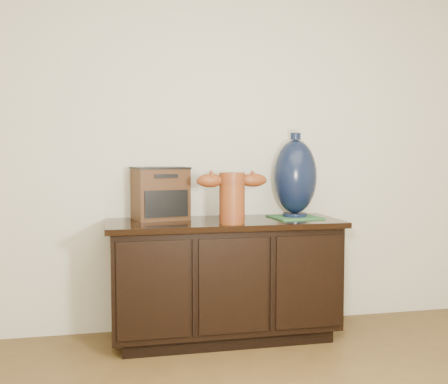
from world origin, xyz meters
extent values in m
plane|color=beige|center=(0.00, 2.50, 1.30)|extent=(4.50, 0.00, 4.50)
cube|color=black|center=(0.00, 2.23, 0.04)|extent=(1.29, 0.45, 0.08)
cube|color=black|center=(0.00, 2.23, 0.40)|extent=(1.40, 0.50, 0.64)
cube|color=black|center=(0.00, 2.23, 0.74)|extent=(1.46, 0.56, 0.03)
cube|color=black|center=(-0.47, 1.97, 0.40)|extent=(0.41, 0.01, 0.56)
cube|color=black|center=(0.00, 1.97, 0.40)|extent=(0.41, 0.01, 0.56)
cube|color=black|center=(0.47, 1.97, 0.40)|extent=(0.41, 0.01, 0.56)
cylinder|color=brown|center=(0.01, 2.07, 0.91)|extent=(0.15, 0.15, 0.30)
cylinder|color=#3F160C|center=(0.01, 2.07, 0.80)|extent=(0.16, 0.16, 0.03)
cylinder|color=#3F160C|center=(0.01, 2.07, 1.01)|extent=(0.16, 0.16, 0.03)
ellipsoid|color=brown|center=(-0.12, 2.06, 1.01)|extent=(0.16, 0.08, 0.08)
ellipsoid|color=brown|center=(0.14, 2.07, 1.01)|extent=(0.16, 0.08, 0.08)
cube|color=#3E220F|center=(-0.39, 2.38, 0.92)|extent=(0.37, 0.32, 0.32)
cube|color=black|center=(-0.36, 2.25, 0.87)|extent=(0.27, 0.06, 0.17)
cube|color=black|center=(-0.39, 2.38, 1.08)|extent=(0.38, 0.33, 0.01)
cube|color=#2D6434|center=(0.48, 2.26, 0.76)|extent=(0.32, 0.32, 0.01)
cylinder|color=black|center=(0.48, 2.26, 0.78)|extent=(0.16, 0.16, 0.02)
ellipsoid|color=black|center=(0.48, 2.26, 1.02)|extent=(0.31, 0.31, 0.48)
cylinder|color=black|center=(0.48, 2.26, 1.28)|extent=(0.07, 0.07, 0.04)
cylinder|color=maroon|center=(-0.29, 2.38, 0.83)|extent=(0.06, 0.06, 0.16)
cylinder|color=silver|center=(-0.29, 2.38, 0.93)|extent=(0.06, 0.06, 0.03)
camera|label=1|loc=(-0.69, -0.96, 1.16)|focal=42.00mm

